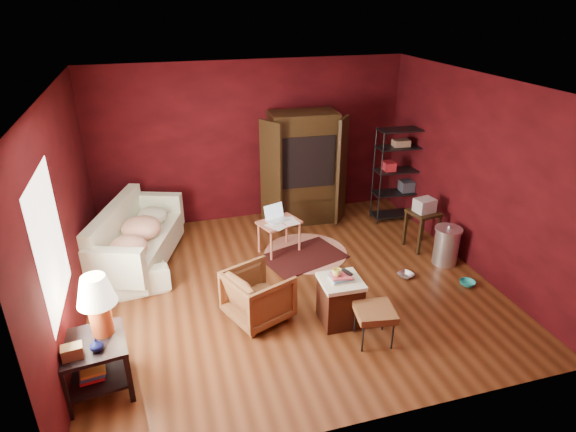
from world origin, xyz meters
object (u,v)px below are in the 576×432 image
object	(u,v)px
sofa	(135,244)
tv_armoire	(303,166)
side_table	(95,325)
laptop_desk	(279,225)
wire_shelving	(399,171)
hamper	(340,300)
armchair	(258,293)

from	to	relation	value
sofa	tv_armoire	xyz separation A→B (m)	(2.91, 0.86, 0.67)
side_table	tv_armoire	bearing A→B (deg)	45.63
laptop_desk	tv_armoire	bearing A→B (deg)	35.36
side_table	wire_shelving	xyz separation A→B (m)	(4.88, 2.90, 0.15)
side_table	wire_shelving	bearing A→B (deg)	30.70
hamper	laptop_desk	size ratio (longest dim) A/B	0.91
sofa	laptop_desk	world-z (taller)	laptop_desk
tv_armoire	wire_shelving	xyz separation A→B (m)	(1.64, -0.41, -0.10)
sofa	armchair	world-z (taller)	armchair
hamper	tv_armoire	size ratio (longest dim) A/B	0.36
side_table	laptop_desk	bearing A→B (deg)	42.24
armchair	side_table	distance (m)	1.98
sofa	laptop_desk	distance (m)	2.20
laptop_desk	wire_shelving	world-z (taller)	wire_shelving
sofa	side_table	distance (m)	2.51
armchair	side_table	world-z (taller)	side_table
armchair	hamper	world-z (taller)	armchair
armchair	wire_shelving	bearing A→B (deg)	-76.18
armchair	laptop_desk	xyz separation A→B (m)	(0.70, 1.60, 0.11)
armchair	laptop_desk	distance (m)	1.75
hamper	armchair	bearing A→B (deg)	159.43
sofa	tv_armoire	world-z (taller)	tv_armoire
hamper	laptop_desk	xyz separation A→B (m)	(-0.26, 1.96, 0.16)
sofa	tv_armoire	size ratio (longest dim) A/B	0.94
wire_shelving	side_table	bearing A→B (deg)	-145.54
sofa	hamper	xyz separation A→B (m)	(2.45, -2.13, -0.04)
sofa	hamper	size ratio (longest dim) A/B	2.64
side_table	armchair	bearing A→B (deg)	20.69
hamper	wire_shelving	bearing A→B (deg)	50.70
tv_armoire	side_table	bearing A→B (deg)	-131.14
hamper	wire_shelving	xyz separation A→B (m)	(2.11, 2.57, 0.61)
sofa	wire_shelving	world-z (taller)	wire_shelving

